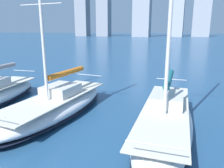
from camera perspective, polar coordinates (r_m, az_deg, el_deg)
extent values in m
cube|color=#9297A1|center=(169.35, 22.54, 17.51)|extent=(11.55, 6.80, 36.33)
cube|color=#9EA3AE|center=(166.64, 17.14, 19.88)|extent=(7.71, 11.91, 47.15)
cube|color=#9196A0|center=(160.74, 7.96, 20.89)|extent=(11.71, 9.19, 48.92)
cube|color=gray|center=(170.26, -2.18, 18.23)|extent=(9.28, 8.06, 34.84)
cube|color=gray|center=(178.12, -7.82, 19.91)|extent=(9.58, 7.70, 47.11)
ellipsoid|color=silver|center=(10.66, 13.60, -9.67)|extent=(2.84, 9.47, 1.21)
ellipsoid|color=black|center=(10.80, 13.49, -11.28)|extent=(2.85, 9.52, 0.10)
cube|color=beige|center=(10.43, 13.79, -6.48)|extent=(2.35, 8.33, 0.06)
cube|color=silver|center=(10.86, 14.12, -3.97)|extent=(1.57, 2.12, 0.55)
cylinder|color=silver|center=(11.34, 14.61, 0.82)|extent=(0.27, 3.94, 0.12)
cylinder|color=#19606B|center=(11.31, 14.65, 1.41)|extent=(0.46, 3.63, 0.32)
cylinder|color=silver|center=(6.29, 10.90, -15.36)|extent=(1.61, 0.10, 0.04)
cylinder|color=silver|center=(14.34, 15.23, 1.19)|extent=(1.86, 0.11, 0.04)
ellipsoid|color=white|center=(12.99, -14.43, -5.71)|extent=(3.29, 9.14, 1.06)
ellipsoid|color=black|center=(13.09, -14.36, -6.91)|extent=(3.30, 9.18, 0.10)
cube|color=beige|center=(12.82, -14.58, -3.35)|extent=(2.72, 8.03, 0.06)
cube|color=silver|center=(13.15, -13.24, -1.45)|extent=(1.78, 2.07, 0.55)
cylinder|color=silver|center=(11.75, -17.92, 15.25)|extent=(0.16, 0.16, 8.16)
cylinder|color=silver|center=(11.81, -18.23, 19.20)|extent=(2.50, 0.19, 0.05)
cylinder|color=silver|center=(13.50, -11.73, 2.41)|extent=(0.33, 3.78, 0.12)
cylinder|color=orange|center=(13.48, -11.75, 2.91)|extent=(0.51, 3.49, 0.32)
cylinder|color=silver|center=(15.96, -5.83, 2.35)|extent=(2.09, 0.16, 0.04)
cylinder|color=silver|center=(18.88, -22.02, 3.25)|extent=(1.91, 0.23, 0.04)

